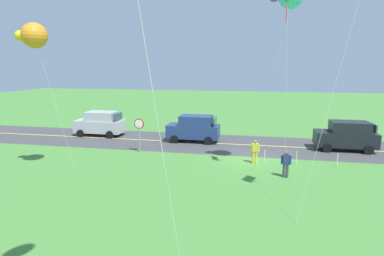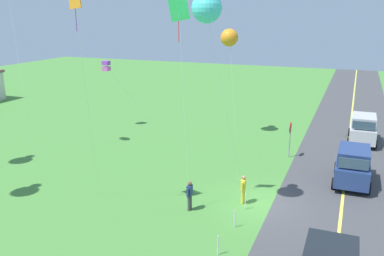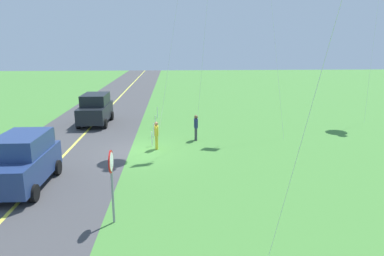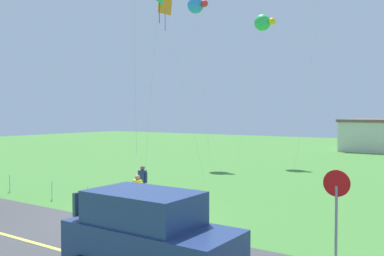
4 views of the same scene
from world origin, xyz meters
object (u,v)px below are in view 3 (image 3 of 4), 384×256
(car_suv_foreground, at_px, (22,161))
(car_parked_west_near, at_px, (95,109))
(person_adult_near, at_px, (196,127))
(stop_sign, at_px, (112,172))
(person_adult_companion, at_px, (156,134))

(car_suv_foreground, xyz_separation_m, car_parked_west_near, (-11.95, 0.54, 0.00))
(car_suv_foreground, relative_size, person_adult_near, 2.75)
(car_parked_west_near, xyz_separation_m, person_adult_near, (5.01, 7.21, -0.29))
(car_suv_foreground, xyz_separation_m, stop_sign, (3.32, 4.27, 0.65))
(stop_sign, bearing_deg, person_adult_companion, 172.60)
(car_suv_foreground, height_order, car_parked_west_near, same)
(person_adult_near, bearing_deg, car_suv_foreground, -70.17)
(person_adult_companion, bearing_deg, car_suv_foreground, 117.21)
(stop_sign, height_order, person_adult_companion, stop_sign)
(person_adult_near, xyz_separation_m, person_adult_companion, (1.78, -2.38, 0.00))
(car_suv_foreground, height_order, person_adult_near, car_suv_foreground)
(stop_sign, bearing_deg, car_suv_foreground, -127.88)
(car_parked_west_near, relative_size, person_adult_near, 2.75)
(car_suv_foreground, height_order, stop_sign, stop_sign)
(car_suv_foreground, xyz_separation_m, person_adult_near, (-6.93, 7.74, -0.29))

